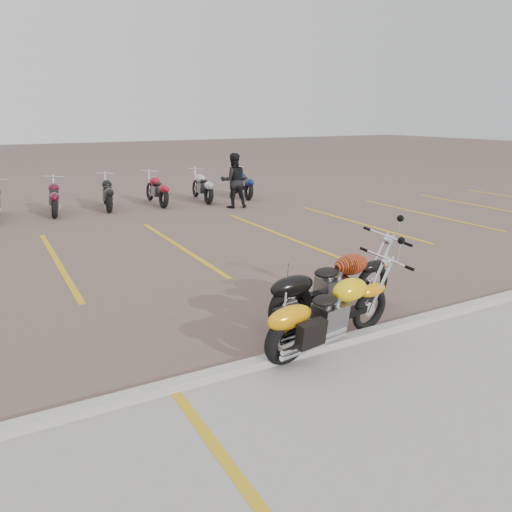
% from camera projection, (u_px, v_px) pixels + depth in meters
% --- Properties ---
extents(ground, '(100.00, 100.00, 0.00)m').
position_uv_depth(ground, '(263.00, 300.00, 8.37)').
color(ground, brown).
rests_on(ground, ground).
extents(concrete_apron, '(60.00, 5.00, 0.01)m').
position_uv_depth(concrete_apron, '(505.00, 454.00, 4.58)').
color(concrete_apron, '#9E9B93').
rests_on(concrete_apron, ground).
extents(curb, '(60.00, 0.18, 0.12)m').
position_uv_depth(curb, '(337.00, 343.00, 6.67)').
color(curb, '#ADAAA3').
rests_on(curb, ground).
extents(parking_stripes, '(38.00, 5.50, 0.01)m').
position_uv_depth(parking_stripes, '(179.00, 246.00, 11.74)').
color(parking_stripes, gold).
rests_on(parking_stripes, ground).
extents(yellow_cruiser, '(2.22, 0.52, 0.92)m').
position_uv_depth(yellow_cruiser, '(326.00, 316.00, 6.56)').
color(yellow_cruiser, black).
rests_on(yellow_cruiser, ground).
extents(flame_cruiser, '(2.39, 0.45, 0.98)m').
position_uv_depth(flame_cruiser, '(329.00, 288.00, 7.50)').
color(flame_cruiser, black).
rests_on(flame_cruiser, ground).
extents(person_b, '(1.00, 0.85, 1.79)m').
position_uv_depth(person_b, '(234.00, 181.00, 16.34)').
color(person_b, black).
rests_on(person_b, ground).
extents(bg_bike_row, '(15.70, 2.06, 1.10)m').
position_uv_depth(bg_bike_row, '(23.00, 199.00, 14.98)').
color(bg_bike_row, black).
rests_on(bg_bike_row, ground).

